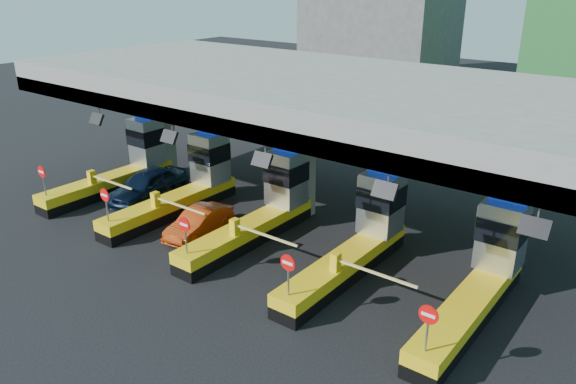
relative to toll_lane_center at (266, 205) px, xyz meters
The scene contains 9 objects.
ground 1.42m from the toll_lane_center, 90.42° to the right, with size 120.00×120.00×0.00m, color black.
toll_canopy 5.40m from the toll_lane_center, 90.02° to the left, with size 28.00×12.09×7.00m.
toll_lane_far_left 10.00m from the toll_lane_center, behind, with size 4.43×8.00×4.16m.
toll_lane_left 5.00m from the toll_lane_center, behind, with size 4.43×8.00×4.16m.
toll_lane_center is the anchor object (origin of this frame).
toll_lane_right 5.00m from the toll_lane_center, ahead, with size 4.43×8.00×4.16m.
toll_lane_far_right 10.00m from the toll_lane_center, ahead, with size 4.43×8.00×4.16m.
van 7.60m from the toll_lane_center, behind, with size 1.94×4.81×1.64m, color black.
red_car 3.16m from the toll_lane_center, 139.81° to the right, with size 1.31×3.76×1.24m, color #A4330C.
Camera 1 is at (15.00, -17.73, 11.29)m, focal length 35.00 mm.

